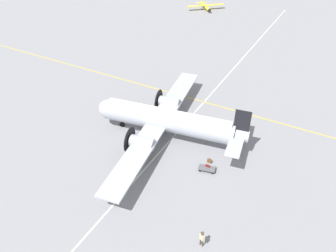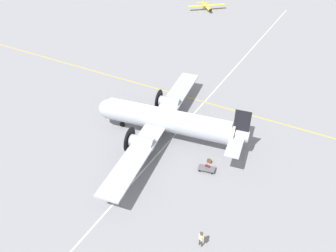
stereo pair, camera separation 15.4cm
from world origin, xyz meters
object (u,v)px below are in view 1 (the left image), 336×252
airliner_main (165,119)px  light_aircraft_distant (206,6)px  suitcase_near_door (208,167)px  crew_foreground (202,238)px  suitcase_upright_spare (210,161)px  baggage_cart (207,168)px

airliner_main → light_aircraft_distant: size_ratio=3.38×
airliner_main → suitcase_near_door: bearing=148.5°
crew_foreground → suitcase_upright_spare: (-3.51, 9.96, -0.81)m
light_aircraft_distant → crew_foreground: bearing=-18.4°
airliner_main → light_aircraft_distant: bearing=-80.8°
airliner_main → suitcase_upright_spare: (6.69, -1.80, -2.23)m
crew_foreground → baggage_cart: crew_foreground is taller
light_aircraft_distant → baggage_cart: bearing=-17.9°
suitcase_upright_spare → light_aircraft_distant: size_ratio=0.07×
airliner_main → crew_foreground: (10.20, -11.76, -1.42)m
crew_foreground → baggage_cart: size_ratio=0.87×
suitcase_near_door → suitcase_upright_spare: bearing=101.4°
crew_foreground → suitcase_near_door: size_ratio=2.95×
crew_foreground → baggage_cart: (-3.26, 8.70, -0.80)m
baggage_cart → light_aircraft_distant: 58.56m
light_aircraft_distant → suitcase_upright_spare: bearing=-17.6°
suitcase_upright_spare → baggage_cart: size_ratio=0.28×
suitcase_upright_spare → crew_foreground: bearing=-70.6°
crew_foreground → suitcase_upright_spare: crew_foreground is taller
baggage_cart → suitcase_upright_spare: bearing=-91.6°
suitcase_near_door → baggage_cart: suitcase_near_door is taller
suitcase_near_door → light_aircraft_distant: bearing=113.9°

